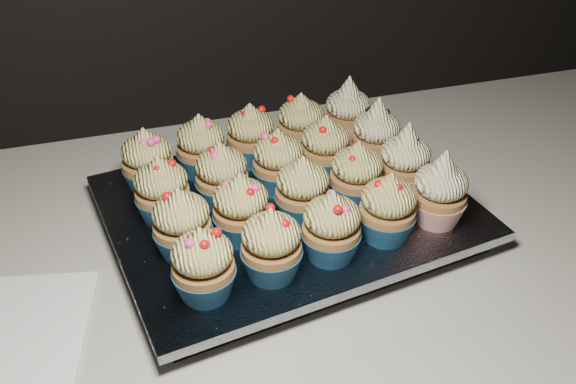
# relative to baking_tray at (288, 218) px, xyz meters

# --- Properties ---
(worktop) EXTENTS (2.44, 0.64, 0.04)m
(worktop) POSITION_rel_baking_tray_xyz_m (-0.25, -0.01, -0.03)
(worktop) COLOR beige
(worktop) RESTS_ON cabinet
(baking_tray) EXTENTS (0.42, 0.35, 0.02)m
(baking_tray) POSITION_rel_baking_tray_xyz_m (0.00, 0.00, 0.00)
(baking_tray) COLOR black
(baking_tray) RESTS_ON worktop
(foil_lining) EXTENTS (0.46, 0.38, 0.01)m
(foil_lining) POSITION_rel_baking_tray_xyz_m (0.00, 0.00, 0.02)
(foil_lining) COLOR silver
(foil_lining) RESTS_ON baking_tray
(cupcake_0) EXTENTS (0.06, 0.06, 0.08)m
(cupcake_0) POSITION_rel_baking_tray_xyz_m (-0.12, -0.12, 0.06)
(cupcake_0) COLOR navy
(cupcake_0) RESTS_ON foil_lining
(cupcake_1) EXTENTS (0.06, 0.06, 0.08)m
(cupcake_1) POSITION_rel_baking_tray_xyz_m (-0.05, -0.11, 0.06)
(cupcake_1) COLOR navy
(cupcake_1) RESTS_ON foil_lining
(cupcake_2) EXTENTS (0.06, 0.06, 0.08)m
(cupcake_2) POSITION_rel_baking_tray_xyz_m (0.02, -0.10, 0.06)
(cupcake_2) COLOR navy
(cupcake_2) RESTS_ON foil_lining
(cupcake_3) EXTENTS (0.06, 0.06, 0.08)m
(cupcake_3) POSITION_rel_baking_tray_xyz_m (0.09, -0.09, 0.06)
(cupcake_3) COLOR navy
(cupcake_3) RESTS_ON foil_lining
(cupcake_4) EXTENTS (0.06, 0.06, 0.10)m
(cupcake_4) POSITION_rel_baking_tray_xyz_m (0.15, -0.08, 0.06)
(cupcake_4) COLOR #A42216
(cupcake_4) RESTS_ON foil_lining
(cupcake_5) EXTENTS (0.06, 0.06, 0.08)m
(cupcake_5) POSITION_rel_baking_tray_xyz_m (-0.13, -0.05, 0.06)
(cupcake_5) COLOR navy
(cupcake_5) RESTS_ON foil_lining
(cupcake_6) EXTENTS (0.06, 0.06, 0.08)m
(cupcake_6) POSITION_rel_baking_tray_xyz_m (-0.07, -0.05, 0.06)
(cupcake_6) COLOR navy
(cupcake_6) RESTS_ON foil_lining
(cupcake_7) EXTENTS (0.06, 0.06, 0.08)m
(cupcake_7) POSITION_rel_baking_tray_xyz_m (0.01, -0.03, 0.06)
(cupcake_7) COLOR navy
(cupcake_7) RESTS_ON foil_lining
(cupcake_8) EXTENTS (0.06, 0.06, 0.08)m
(cupcake_8) POSITION_rel_baking_tray_xyz_m (0.08, -0.02, 0.06)
(cupcake_8) COLOR navy
(cupcake_8) RESTS_ON foil_lining
(cupcake_9) EXTENTS (0.06, 0.06, 0.10)m
(cupcake_9) POSITION_rel_baking_tray_xyz_m (0.14, -0.01, 0.06)
(cupcake_9) COLOR #A42216
(cupcake_9) RESTS_ON foil_lining
(cupcake_10) EXTENTS (0.06, 0.06, 0.08)m
(cupcake_10) POSITION_rel_baking_tray_xyz_m (-0.14, 0.01, 0.06)
(cupcake_10) COLOR navy
(cupcake_10) RESTS_ON foil_lining
(cupcake_11) EXTENTS (0.06, 0.06, 0.08)m
(cupcake_11) POSITION_rel_baking_tray_xyz_m (-0.07, 0.02, 0.06)
(cupcake_11) COLOR navy
(cupcake_11) RESTS_ON foil_lining
(cupcake_12) EXTENTS (0.06, 0.06, 0.08)m
(cupcake_12) POSITION_rel_baking_tray_xyz_m (-0.00, 0.03, 0.06)
(cupcake_12) COLOR navy
(cupcake_12) RESTS_ON foil_lining
(cupcake_13) EXTENTS (0.06, 0.06, 0.08)m
(cupcake_13) POSITION_rel_baking_tray_xyz_m (0.06, 0.05, 0.06)
(cupcake_13) COLOR navy
(cupcake_13) RESTS_ON foil_lining
(cupcake_14) EXTENTS (0.06, 0.06, 0.10)m
(cupcake_14) POSITION_rel_baking_tray_xyz_m (0.13, 0.06, 0.06)
(cupcake_14) COLOR #A42216
(cupcake_14) RESTS_ON foil_lining
(cupcake_15) EXTENTS (0.06, 0.06, 0.08)m
(cupcake_15) POSITION_rel_baking_tray_xyz_m (-0.15, 0.08, 0.06)
(cupcake_15) COLOR navy
(cupcake_15) RESTS_ON foil_lining
(cupcake_16) EXTENTS (0.06, 0.06, 0.08)m
(cupcake_16) POSITION_rel_baking_tray_xyz_m (-0.08, 0.09, 0.06)
(cupcake_16) COLOR navy
(cupcake_16) RESTS_ON foil_lining
(cupcake_17) EXTENTS (0.06, 0.06, 0.08)m
(cupcake_17) POSITION_rel_baking_tray_xyz_m (-0.02, 0.10, 0.06)
(cupcake_17) COLOR navy
(cupcake_17) RESTS_ON foil_lining
(cupcake_18) EXTENTS (0.06, 0.06, 0.08)m
(cupcake_18) POSITION_rel_baking_tray_xyz_m (0.05, 0.11, 0.06)
(cupcake_18) COLOR navy
(cupcake_18) RESTS_ON foil_lining
(cupcake_19) EXTENTS (0.06, 0.06, 0.10)m
(cupcake_19) POSITION_rel_baking_tray_xyz_m (0.12, 0.12, 0.06)
(cupcake_19) COLOR #A42216
(cupcake_19) RESTS_ON foil_lining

